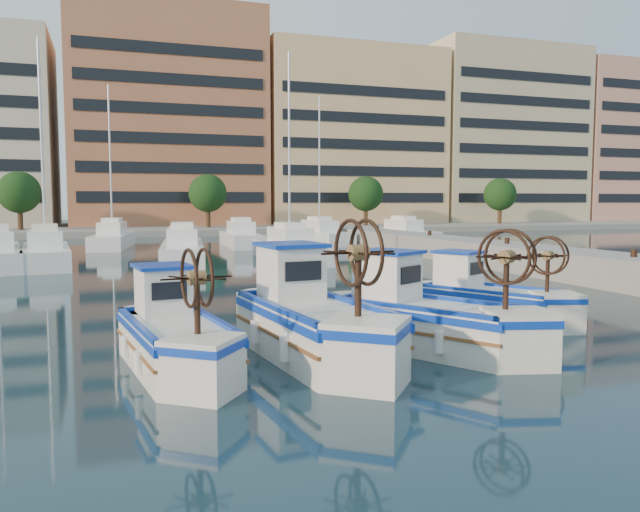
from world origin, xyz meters
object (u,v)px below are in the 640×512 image
Objects in this scene: fishing_boat_a at (174,334)px; fishing_boat_d at (487,297)px; fishing_boat_c at (425,316)px; fishing_boat_b at (311,318)px.

fishing_boat_a is 8.96m from fishing_boat_d.
fishing_boat_c is at bearing -172.45° from fishing_boat_d.
fishing_boat_b is 2.63m from fishing_boat_c.
fishing_boat_b is 1.08× the size of fishing_boat_c.
fishing_boat_b reaches higher than fishing_boat_d.
fishing_boat_a is 0.91× the size of fishing_boat_c.
fishing_boat_d is at bearing 6.30° from fishing_boat_a.
fishing_boat_a is 2.86m from fishing_boat_b.
fishing_boat_b is 1.23× the size of fishing_boat_d.
fishing_boat_b is at bearing 171.84° from fishing_boat_d.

